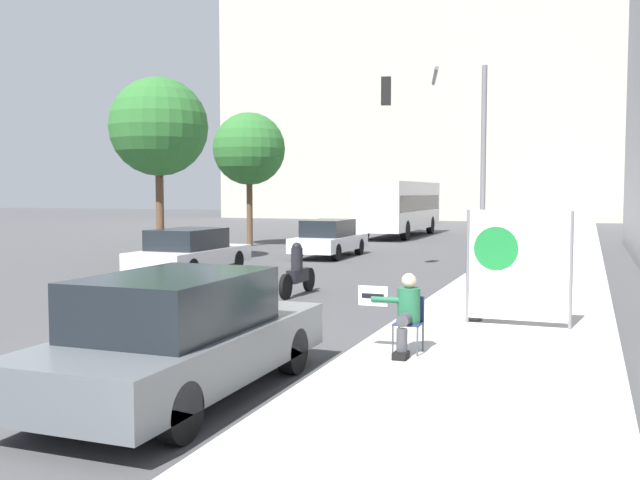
# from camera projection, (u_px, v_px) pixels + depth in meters

# --- Properties ---
(ground_plane) EXTENTS (160.00, 160.00, 0.00)m
(ground_plane) POSITION_uv_depth(u_px,v_px,m) (119.00, 392.00, 9.00)
(ground_plane) COLOR #444447
(sidewalk_curb) EXTENTS (3.87, 90.00, 0.14)m
(sidewalk_curb) POSITION_uv_depth(u_px,v_px,m) (537.00, 273.00, 21.56)
(sidewalk_curb) COLOR beige
(sidewalk_curb) RESTS_ON ground_plane
(building_backdrop_far) EXTENTS (52.00, 12.00, 28.22)m
(building_backdrop_far) POSITION_uv_depth(u_px,v_px,m) (504.00, 64.00, 64.84)
(building_backdrop_far) COLOR #BCB2A3
(building_backdrop_far) RESTS_ON ground_plane
(seated_protester) EXTENTS (0.96, 0.77, 1.19)m
(seated_protester) POSITION_uv_depth(u_px,v_px,m) (406.00, 311.00, 10.51)
(seated_protester) COLOR #474C56
(seated_protester) RESTS_ON sidewalk_curb
(jogger_on_sidewalk) EXTENTS (0.34, 0.34, 1.67)m
(jogger_on_sidewalk) POSITION_uv_depth(u_px,v_px,m) (475.00, 275.00, 13.18)
(jogger_on_sidewalk) COLOR #424247
(jogger_on_sidewalk) RESTS_ON sidewalk_curb
(pedestrian_behind) EXTENTS (0.34, 0.34, 1.80)m
(pedestrian_behind) POSITION_uv_depth(u_px,v_px,m) (508.00, 262.00, 14.91)
(pedestrian_behind) COLOR #334775
(pedestrian_behind) RESTS_ON sidewalk_curb
(protest_banner) EXTENTS (1.84, 0.06, 2.07)m
(protest_banner) POSITION_uv_depth(u_px,v_px,m) (517.00, 265.00, 12.65)
(protest_banner) COLOR slate
(protest_banner) RESTS_ON sidewalk_curb
(traffic_light_pole) EXTENTS (3.13, 2.89, 6.18)m
(traffic_light_pole) POSITION_uv_depth(u_px,v_px,m) (448.00, 133.00, 21.62)
(traffic_light_pole) COLOR slate
(traffic_light_pole) RESTS_ON sidewalk_curb
(parked_car_curbside) EXTENTS (1.89, 4.73, 1.54)m
(parked_car_curbside) POSITION_uv_depth(u_px,v_px,m) (181.00, 336.00, 8.72)
(parked_car_curbside) COLOR #565B60
(parked_car_curbside) RESTS_ON ground_plane
(car_on_road_nearest) EXTENTS (1.87, 4.55, 1.40)m
(car_on_road_nearest) POSITION_uv_depth(u_px,v_px,m) (190.00, 251.00, 21.75)
(car_on_road_nearest) COLOR silver
(car_on_road_nearest) RESTS_ON ground_plane
(car_on_road_midblock) EXTENTS (1.72, 4.55, 1.45)m
(car_on_road_midblock) POSITION_uv_depth(u_px,v_px,m) (329.00, 238.00, 27.52)
(car_on_road_midblock) COLOR silver
(car_on_road_midblock) RESTS_ON ground_plane
(city_bus_on_road) EXTENTS (2.52, 10.13, 3.06)m
(city_bus_on_road) POSITION_uv_depth(u_px,v_px,m) (400.00, 205.00, 40.15)
(city_bus_on_road) COLOR silver
(city_bus_on_road) RESTS_ON ground_plane
(motorcycle_on_road) EXTENTS (0.28, 2.08, 1.29)m
(motorcycle_on_road) POSITION_uv_depth(u_px,v_px,m) (297.00, 273.00, 17.38)
(motorcycle_on_road) COLOR black
(motorcycle_on_road) RESTS_ON ground_plane
(street_tree_near_curb) EXTENTS (3.46, 3.46, 6.54)m
(street_tree_near_curb) POSITION_uv_depth(u_px,v_px,m) (159.00, 127.00, 25.01)
(street_tree_near_curb) COLOR brown
(street_tree_near_curb) RESTS_ON ground_plane
(street_tree_midblock) EXTENTS (3.35, 3.35, 6.18)m
(street_tree_midblock) POSITION_uv_depth(u_px,v_px,m) (249.00, 149.00, 32.92)
(street_tree_midblock) COLOR brown
(street_tree_midblock) RESTS_ON ground_plane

